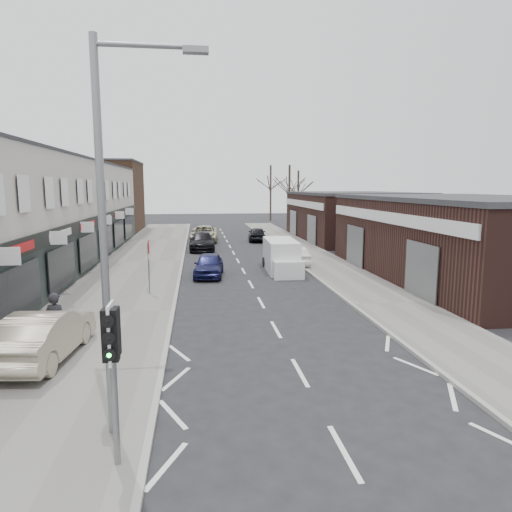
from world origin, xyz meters
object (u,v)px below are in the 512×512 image
object	(u,v)px
street_lamp	(111,220)
parked_car_left_a	(209,265)
traffic_light	(112,347)
parked_car_right_b	(257,234)
warning_sign	(149,251)
parked_car_left_b	(202,241)
parked_car_right_a	(292,256)
sedan_on_pavement	(45,335)
pedestrian	(56,322)
parked_car_left_c	(204,234)
white_van	(281,257)

from	to	relation	value
street_lamp	parked_car_left_a	bearing A→B (deg)	82.37
traffic_light	parked_car_right_b	distance (m)	36.33
warning_sign	parked_car_left_a	world-z (taller)	warning_sign
parked_car_left_b	parked_car_right_a	bearing A→B (deg)	-53.65
sedan_on_pavement	pedestrian	world-z (taller)	pedestrian
pedestrian	parked_car_right_a	size ratio (longest dim) A/B	0.48
parked_car_left_b	parked_car_right_a	xyz separation A→B (m)	(5.97, -8.31, -0.09)
street_lamp	parked_car_right_a	size ratio (longest dim) A/B	2.03
traffic_light	parked_car_left_b	world-z (taller)	traffic_light
sedan_on_pavement	parked_car_left_c	xyz separation A→B (m)	(5.25, 30.23, -0.11)
parked_car_right_b	parked_car_left_a	bearing A→B (deg)	78.68
parked_car_left_a	parked_car_right_b	world-z (taller)	parked_car_right_b
parked_car_left_a	parked_car_right_b	distance (m)	17.73
pedestrian	parked_car_right_a	world-z (taller)	pedestrian
parked_car_left_a	parked_car_right_b	xyz separation A→B (m)	(5.10, 16.98, 0.00)
parked_car_left_b	white_van	bearing A→B (deg)	-64.71
parked_car_left_c	parked_car_right_a	distance (m)	15.38
sedan_on_pavement	parked_car_left_b	world-z (taller)	sedan_on_pavement
parked_car_left_c	parked_car_right_a	world-z (taller)	parked_car_left_c
white_van	parked_car_left_b	size ratio (longest dim) A/B	1.02
parked_car_right_a	sedan_on_pavement	bearing A→B (deg)	50.68
traffic_light	warning_sign	size ratio (longest dim) A/B	1.15
parked_car_right_b	traffic_light	bearing A→B (deg)	83.80
street_lamp	white_van	bearing A→B (deg)	69.48
sedan_on_pavement	parked_car_right_a	bearing A→B (deg)	-118.66
traffic_light	parked_car_right_a	world-z (taller)	traffic_light
street_lamp	parked_car_left_b	distance (m)	29.12
sedan_on_pavement	pedestrian	distance (m)	0.68
street_lamp	pedestrian	bearing A→B (deg)	118.24
white_van	street_lamp	bearing A→B (deg)	-108.36
traffic_light	pedestrian	size ratio (longest dim) A/B	1.64
parked_car_right_b	sedan_on_pavement	bearing A→B (deg)	76.26
traffic_light	white_van	xyz separation A→B (m)	(6.73, 19.53, -1.48)
warning_sign	white_van	xyz separation A→B (m)	(7.49, 5.52, -1.26)
traffic_light	parked_car_left_c	distance (m)	36.08
sedan_on_pavement	warning_sign	bearing A→B (deg)	-99.64
traffic_light	parked_car_left_b	xyz separation A→B (m)	(1.93, 30.00, -1.68)
street_lamp	parked_car_left_b	world-z (taller)	street_lamp
warning_sign	sedan_on_pavement	size ratio (longest dim) A/B	0.59
traffic_light	street_lamp	bearing A→B (deg)	95.88
street_lamp	sedan_on_pavement	bearing A→B (deg)	122.84
parked_car_right_a	parked_car_right_b	distance (m)	13.87
white_van	parked_car_right_b	bearing A→B (deg)	90.11
parked_car_left_b	parked_car_left_c	xyz separation A→B (m)	(0.27, 5.97, 0.03)
parked_car_right_b	parked_car_left_c	bearing A→B (deg)	0.63
street_lamp	parked_car_right_b	distance (m)	35.34
pedestrian	parked_car_left_b	size ratio (longest dim) A/B	0.37
traffic_light	parked_car_left_b	size ratio (longest dim) A/B	0.61
warning_sign	parked_car_left_c	world-z (taller)	warning_sign
parked_car_left_a	parked_car_left_c	world-z (taller)	parked_car_left_c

